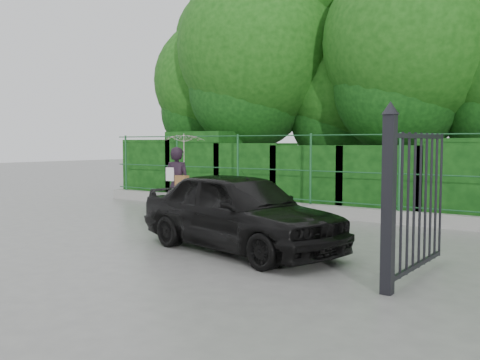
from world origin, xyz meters
The scene contains 8 objects.
ground centered at (0.00, 0.00, 0.00)m, with size 80.00×80.00×0.00m, color gray.
kerb centered at (0.00, 4.50, 0.15)m, with size 14.00×0.25×0.30m, color #9E9E99.
fence centered at (0.22, 4.50, 1.20)m, with size 14.13×0.06×1.80m.
hedge centered at (-0.12, 5.50, 0.97)m, with size 14.20×1.20×2.21m.
trees centered at (1.14, 7.74, 4.62)m, with size 17.10×6.15×8.08m.
gate centered at (4.60, -0.72, 1.19)m, with size 0.22×2.33×2.36m.
woman centered at (-1.53, 1.77, 1.37)m, with size 1.01×1.00×2.09m.
car centered at (1.57, -0.15, 0.69)m, with size 1.63×4.06×1.38m, color black.
Camera 1 is at (6.96, -7.48, 1.86)m, focal length 40.00 mm.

